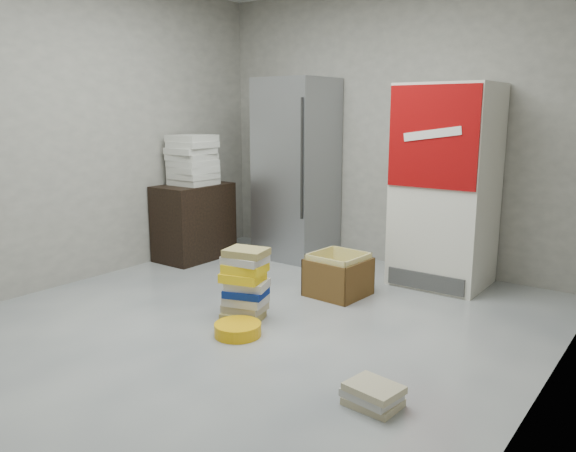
# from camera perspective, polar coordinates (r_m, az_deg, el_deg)

# --- Properties ---
(ground) EXTENTS (5.00, 5.00, 0.00)m
(ground) POSITION_cam_1_polar(r_m,az_deg,el_deg) (4.08, -6.54, -11.01)
(ground) COLOR #B2B2AE
(ground) RESTS_ON ground
(room_shell) EXTENTS (4.04, 5.04, 2.82)m
(room_shell) POSITION_cam_1_polar(r_m,az_deg,el_deg) (3.77, -7.18, 15.08)
(room_shell) COLOR #A09A90
(room_shell) RESTS_ON ground
(steel_fridge) EXTENTS (0.70, 0.72, 1.90)m
(steel_fridge) POSITION_cam_1_polar(r_m,az_deg,el_deg) (6.02, 0.88, 5.75)
(steel_fridge) COLOR #9C9DA3
(steel_fridge) RESTS_ON ground
(coke_cooler) EXTENTS (0.80, 0.73, 1.80)m
(coke_cooler) POSITION_cam_1_polar(r_m,az_deg,el_deg) (5.24, 15.70, 3.94)
(coke_cooler) COLOR silver
(coke_cooler) RESTS_ON ground
(wood_shelf) EXTENTS (0.50, 0.80, 0.80)m
(wood_shelf) POSITION_cam_1_polar(r_m,az_deg,el_deg) (6.09, -9.54, 0.44)
(wood_shelf) COLOR black
(wood_shelf) RESTS_ON ground
(supply_box_stack) EXTENTS (0.43, 0.44, 0.52)m
(supply_box_stack) POSITION_cam_1_polar(r_m,az_deg,el_deg) (6.00, -9.68, 6.63)
(supply_box_stack) COLOR beige
(supply_box_stack) RESTS_ON wood_shelf
(phonebook_stack_main) EXTENTS (0.38, 0.36, 0.56)m
(phonebook_stack_main) POSITION_cam_1_polar(r_m,az_deg,el_deg) (4.28, -4.38, -5.92)
(phonebook_stack_main) COLOR #97864C
(phonebook_stack_main) RESTS_ON ground
(phonebook_stack_side) EXTENTS (0.33, 0.27, 0.13)m
(phonebook_stack_side) POSITION_cam_1_polar(r_m,az_deg,el_deg) (3.19, 8.61, -16.59)
(phonebook_stack_side) COLOR tan
(phonebook_stack_side) RESTS_ON ground
(cardboard_box) EXTENTS (0.48, 0.48, 0.37)m
(cardboard_box) POSITION_cam_1_polar(r_m,az_deg,el_deg) (4.88, 5.11, -5.28)
(cardboard_box) COLOR yellow
(cardboard_box) RESTS_ON ground
(bucket_lid) EXTENTS (0.38, 0.38, 0.09)m
(bucket_lid) POSITION_cam_1_polar(r_m,az_deg,el_deg) (4.06, -5.12, -10.42)
(bucket_lid) COLOR #F3AD09
(bucket_lid) RESTS_ON ground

